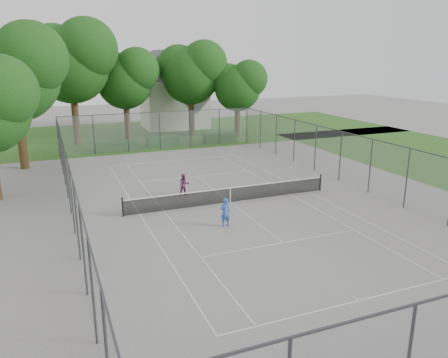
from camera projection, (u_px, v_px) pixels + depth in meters
name	position (u px, v px, depth m)	size (l,w,h in m)	color
ground	(230.00, 202.00, 26.28)	(120.00, 120.00, 0.00)	slate
grass_far	(141.00, 134.00, 49.46)	(60.00, 20.00, 0.00)	#234C15
court_markings	(230.00, 202.00, 26.27)	(11.03, 23.83, 0.01)	silver
tennis_net	(230.00, 194.00, 26.14)	(12.87, 0.10, 1.10)	black
perimeter_fence	(230.00, 173.00, 25.79)	(18.08, 34.08, 3.52)	#38383D
tree_far_left	(71.00, 58.00, 41.41)	(8.40, 7.67, 12.08)	#392714
tree_far_midleft	(125.00, 77.00, 44.75)	(6.56, 5.99, 9.43)	#392714
tree_far_midright	(192.00, 70.00, 46.78)	(7.11, 6.49, 10.22)	#392714
tree_far_right	(238.00, 84.00, 46.65)	(5.69, 5.19, 8.18)	#392714
tree_side_back	(14.00, 69.00, 32.17)	(7.67, 7.00, 11.03)	#392714
hedge_left	(116.00, 146.00, 40.55)	(3.69, 1.11, 0.92)	#1B4D18
hedge_mid	(163.00, 141.00, 42.66)	(3.18, 0.91, 1.00)	#1B4D18
hedge_right	(220.00, 138.00, 44.43)	(3.32, 1.22, 0.99)	#1B4D18
house	(174.00, 97.00, 53.04)	(7.41, 5.74, 9.23)	silver
girl_player	(225.00, 212.00, 22.41)	(0.55, 0.36, 1.52)	#2E55AF
woman_player	(184.00, 185.00, 27.39)	(0.68, 0.53, 1.40)	#70255E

